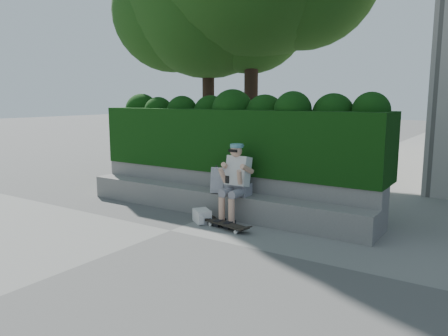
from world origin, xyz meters
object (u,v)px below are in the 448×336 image
Objects in this scene: person at (236,180)px; backpack_ground at (202,216)px; backpack_plaid at (220,180)px; skateboard at (227,224)px.

person reaches higher than backpack_ground.
backpack_plaid is at bearing 168.35° from person.
skateboard is 0.96m from backpack_plaid.
backpack_ground is at bearing -119.72° from backpack_plaid.
backpack_ground is at bearing -176.76° from skateboard.
person is 3.95× the size of backpack_ground.
person is at bearing 114.67° from skateboard.
person reaches higher than skateboard.
backpack_ground is (-0.57, 0.09, 0.04)m from skateboard.
backpack_ground is (-0.47, -0.38, -0.64)m from person.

